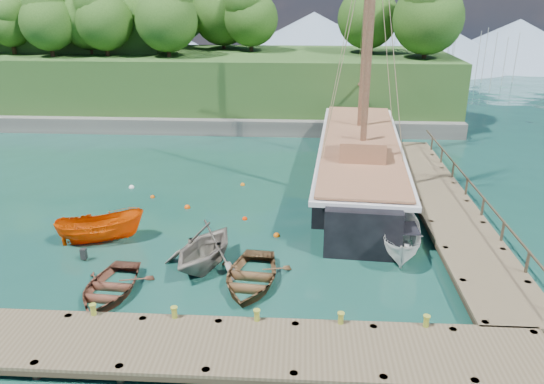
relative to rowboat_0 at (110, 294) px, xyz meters
The scene contains 24 objects.
ground 5.10m from the rowboat_0, 32.54° to the left, with size 160.00×160.00×0.00m, color #123930.
dock_near 7.35m from the rowboat_0, 30.83° to the right, with size 20.00×3.20×1.10m.
dock_east 18.56m from the rowboat_0, 31.66° to the left, with size 3.20×24.00×1.10m.
bollard_0 2.38m from the rowboat_0, 82.82° to the right, with size 0.26×0.26×0.45m, color olive.
bollard_1 4.05m from the rowboat_0, 35.57° to the right, with size 0.26×0.26×0.45m, color olive.
bollard_2 6.72m from the rowboat_0, 20.53° to the right, with size 0.26×0.26×0.45m, color olive.
bollard_3 9.59m from the rowboat_0, 14.23° to the right, with size 0.26×0.26×0.45m, color olive.
bollard_4 12.52m from the rowboat_0, 10.86° to the right, with size 0.26×0.26×0.45m, color olive.
rowboat_0 is the anchor object (origin of this frame).
rowboat_1 4.32m from the rowboat_0, 35.54° to the left, with size 3.74×4.33×2.28m, color slate.
rowboat_2 5.83m from the rowboat_0, 11.19° to the left, with size 3.21×4.49×0.93m, color brown.
motorboat_orange 5.14m from the rowboat_0, 113.44° to the left, with size 1.60×4.26×1.64m, color #E34B02.
cabin_boat_white 13.21m from the rowboat_0, 18.22° to the left, with size 1.75×4.66×1.80m, color white.
schooner 18.40m from the rowboat_0, 51.30° to the left, with size 6.70×28.10×20.69m.
mooring_buoy_0 7.20m from the rowboat_0, 107.59° to the left, with size 0.31×0.31×0.31m, color silver.
mooring_buoy_1 9.29m from the rowboat_0, 81.99° to the left, with size 0.35×0.35×0.35m, color #D94807.
mooring_buoy_2 9.13m from the rowboat_0, 58.61° to the left, with size 0.28×0.28×0.28m, color #ED2D00.
mooring_buoy_3 13.36m from the rowboat_0, 49.44° to the left, with size 0.35×0.35×0.35m, color silver.
mooring_buoy_4 10.71m from the rowboat_0, 96.04° to the left, with size 0.28×0.28×0.28m, color #CF5009.
mooring_buoy_5 13.69m from the rowboat_0, 72.81° to the left, with size 0.29×0.29×0.29m, color #D0690D.
mooring_buoy_6 12.53m from the rowboat_0, 103.34° to the left, with size 0.34×0.34×0.34m, color white.
mooring_buoy_7 8.80m from the rowboat_0, 41.45° to the left, with size 0.33×0.33×0.33m, color orange.
headland 35.60m from the rowboat_0, 104.12° to the left, with size 51.00×19.31×12.90m.
distant_ridge 73.38m from the rowboat_0, 83.26° to the left, with size 117.00×40.00×10.00m.
Camera 1 is at (3.50, -21.15, 11.82)m, focal length 35.00 mm.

